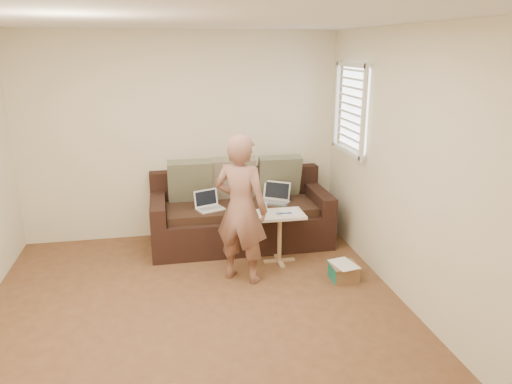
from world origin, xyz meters
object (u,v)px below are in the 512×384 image
sofa (241,211)px  person (241,209)px  drinking_glass (264,207)px  laptop_silver (274,203)px  side_table (280,237)px  laptop_white (210,210)px  striped_box (344,272)px

sofa → person: bearing=-98.9°
drinking_glass → person: bearing=-129.0°
drinking_glass → laptop_silver: bearing=64.9°
side_table → laptop_white: bearing=146.5°
laptop_silver → side_table: laptop_silver is taller
laptop_white → drinking_glass: drinking_glass is taller
sofa → striped_box: size_ratio=7.66×
striped_box → drinking_glass: bearing=138.7°
laptop_white → drinking_glass: size_ratio=2.55×
sofa → side_table: (0.35, -0.63, -0.13)m
sofa → person: 1.06m
person → striped_box: person is taller
sofa → side_table: 0.73m
laptop_silver → drinking_glass: (-0.24, -0.51, 0.13)m
laptop_silver → striped_box: bearing=-35.3°
laptop_white → person: 0.91m
laptop_white → side_table: size_ratio=0.52×
laptop_white → drinking_glass: bearing=-57.9°
sofa → laptop_silver: sofa is taller
person → drinking_glass: person is taller
laptop_white → person: person is taller
striped_box → laptop_white: bearing=140.8°
sofa → person: (-0.15, -0.98, 0.37)m
person → drinking_glass: 0.55m
side_table → drinking_glass: bearing=158.1°
person → striped_box: 1.30m
striped_box → sofa: bearing=127.1°
laptop_silver → striped_box: laptop_silver is taller
person → laptop_white: bearing=-40.6°
sofa → laptop_silver: (0.42, -0.05, 0.10)m
side_table → drinking_glass: drinking_glass is taller
laptop_white → side_table: (0.74, -0.49, -0.22)m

